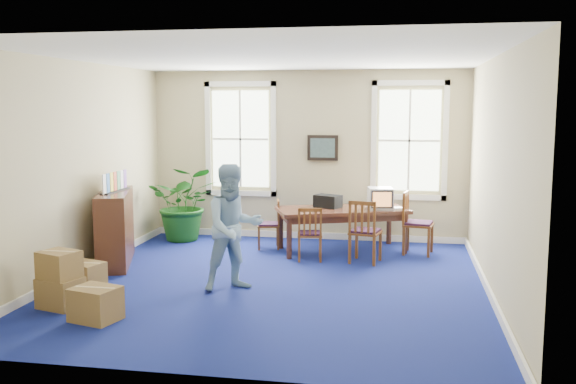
% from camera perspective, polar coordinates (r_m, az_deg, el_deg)
% --- Properties ---
extents(floor, '(6.50, 6.50, 0.00)m').
position_cam_1_polar(floor, '(9.32, -1.27, -8.11)').
color(floor, navy).
rests_on(floor, ground).
extents(ceiling, '(6.50, 6.50, 0.00)m').
position_cam_1_polar(ceiling, '(9.00, -1.33, 11.91)').
color(ceiling, white).
rests_on(ceiling, ground).
extents(wall_back, '(6.50, 0.00, 6.50)m').
position_cam_1_polar(wall_back, '(12.21, 1.73, 3.27)').
color(wall_back, tan).
rests_on(wall_back, ground).
extents(wall_front, '(6.50, 0.00, 6.50)m').
position_cam_1_polar(wall_front, '(5.90, -7.57, -1.51)').
color(wall_front, tan).
rests_on(wall_front, ground).
extents(wall_left, '(0.00, 6.50, 6.50)m').
position_cam_1_polar(wall_left, '(10.05, -18.32, 1.94)').
color(wall_left, tan).
rests_on(wall_left, ground).
extents(wall_right, '(0.00, 6.50, 6.50)m').
position_cam_1_polar(wall_right, '(8.93, 17.94, 1.29)').
color(wall_right, tan).
rests_on(wall_right, ground).
extents(baseboard_back, '(6.00, 0.04, 0.12)m').
position_cam_1_polar(baseboard_back, '(12.39, 1.68, -3.86)').
color(baseboard_back, white).
rests_on(baseboard_back, ground).
extents(baseboard_left, '(0.04, 6.50, 0.12)m').
position_cam_1_polar(baseboard_left, '(10.29, -17.81, -6.62)').
color(baseboard_left, white).
rests_on(baseboard_left, ground).
extents(baseboard_right, '(0.04, 6.50, 0.12)m').
position_cam_1_polar(baseboard_right, '(9.21, 17.36, -8.27)').
color(baseboard_right, white).
rests_on(baseboard_right, ground).
extents(window_left, '(1.40, 0.12, 2.20)m').
position_cam_1_polar(window_left, '(12.43, -4.24, 4.72)').
color(window_left, white).
rests_on(window_left, ground).
extents(window_right, '(1.40, 0.12, 2.20)m').
position_cam_1_polar(window_right, '(12.04, 10.73, 4.51)').
color(window_right, white).
rests_on(window_right, ground).
extents(wall_picture, '(0.58, 0.06, 0.48)m').
position_cam_1_polar(wall_picture, '(12.11, 3.11, 3.94)').
color(wall_picture, black).
rests_on(wall_picture, ground).
extents(conference_table, '(2.44, 1.74, 0.76)m').
position_cam_1_polar(conference_table, '(11.30, 4.79, -3.35)').
color(conference_table, '#4C271A').
rests_on(conference_table, ground).
extents(crt_tv, '(0.48, 0.51, 0.37)m').
position_cam_1_polar(crt_tv, '(11.21, 8.20, -0.56)').
color(crt_tv, '#B7B7BC').
rests_on(crt_tv, conference_table).
extents(game_console, '(0.20, 0.22, 0.04)m').
position_cam_1_polar(game_console, '(11.18, 9.74, -1.46)').
color(game_console, white).
rests_on(game_console, conference_table).
extents(equipment_bag, '(0.52, 0.45, 0.22)m').
position_cam_1_polar(equipment_bag, '(11.29, 3.57, -0.82)').
color(equipment_bag, black).
rests_on(equipment_bag, conference_table).
extents(chair_near_left, '(0.46, 0.46, 0.90)m').
position_cam_1_polar(chair_near_left, '(10.60, 1.95, -3.69)').
color(chair_near_left, brown).
rests_on(chair_near_left, ground).
extents(chair_near_right, '(0.55, 0.55, 1.04)m').
position_cam_1_polar(chair_near_right, '(10.50, 6.90, -3.46)').
color(chair_near_right, brown).
rests_on(chair_near_right, ground).
extents(chair_end_left, '(0.47, 0.47, 0.87)m').
position_cam_1_polar(chair_end_left, '(11.48, -1.77, -2.88)').
color(chair_end_left, brown).
rests_on(chair_end_left, ground).
extents(chair_end_right, '(0.56, 0.56, 1.08)m').
position_cam_1_polar(chair_end_right, '(11.23, 11.52, -2.73)').
color(chair_end_right, brown).
rests_on(chair_end_right, ground).
extents(man, '(1.08, 1.03, 1.75)m').
position_cam_1_polar(man, '(8.86, -4.86, -3.16)').
color(man, '#83A9C6').
rests_on(man, ground).
extents(credenza, '(0.95, 1.65, 1.25)m').
position_cam_1_polar(credenza, '(10.70, -15.11, -2.88)').
color(credenza, '#4C271A').
rests_on(credenza, ground).
extents(brochure_rack, '(0.30, 0.78, 0.34)m').
position_cam_1_polar(brochure_rack, '(10.58, -15.15, 1.35)').
color(brochure_rack, '#99999E').
rests_on(brochure_rack, credenza).
extents(potted_plant, '(1.46, 1.33, 1.41)m').
position_cam_1_polar(potted_plant, '(12.28, -9.15, -1.00)').
color(potted_plant, '#124612').
rests_on(potted_plant, ground).
extents(cardboard_boxes, '(1.67, 1.67, 0.76)m').
position_cam_1_polar(cardboard_boxes, '(8.63, -18.20, -7.16)').
color(cardboard_boxes, olive).
rests_on(cardboard_boxes, ground).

